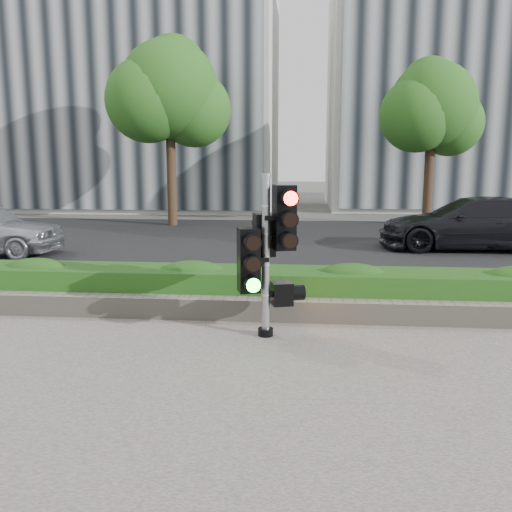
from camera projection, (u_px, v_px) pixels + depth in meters
The scene contains 12 objects.
ground at pixel (247, 365), 6.78m from camera, with size 120.00×120.00×0.00m, color #51514C.
sidewalk at pixel (213, 480), 4.33m from camera, with size 16.00×11.00×0.03m, color #9E9389.
road at pixel (282, 244), 16.59m from camera, with size 60.00×13.00×0.02m, color black.
curb at pixel (265, 298), 9.86m from camera, with size 60.00×0.25×0.12m, color gray.
stone_wall at pixel (259, 309), 8.61m from camera, with size 12.00×0.32×0.34m, color gray.
hedge at pixel (263, 289), 9.22m from camera, with size 12.00×1.00×0.68m, color #3D8027.
building_left at pixel (125, 66), 28.83m from camera, with size 16.00×9.00×15.00m, color #B7B7B2.
building_right at pixel (498, 95), 29.28m from camera, with size 18.00×10.00×12.00m, color #B7B7B2.
tree_left at pixel (169, 93), 20.58m from camera, with size 4.61×4.03×7.34m.
tree_right at pixel (432, 109), 20.77m from camera, with size 4.10×3.58×6.53m.
traffic_signal at pixel (267, 248), 7.66m from camera, with size 0.85×0.72×2.32m.
car_dark at pixel (472, 223), 15.42m from camera, with size 2.09×5.15×1.49m, color black.
Camera 1 is at (0.70, -6.40, 2.53)m, focal length 38.00 mm.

